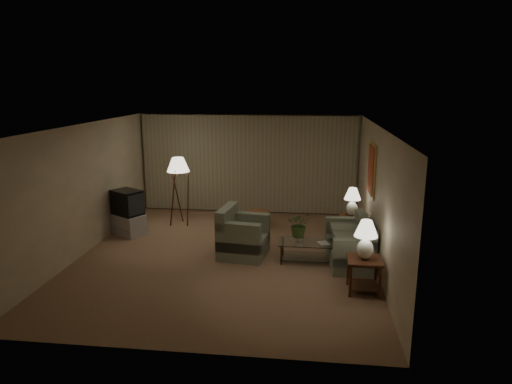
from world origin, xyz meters
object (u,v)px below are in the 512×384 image
tv_cabinet (129,224)px  ottoman (258,219)px  sofa (349,245)px  table_lamp_far (352,199)px  side_table_near (364,269)px  vase (299,238)px  side_table_far (351,224)px  table_lamp_near (366,236)px  floor_lamp (179,190)px  crt_tv (127,202)px  armchair (244,237)px  coffee_table (306,248)px

tv_cabinet → ottoman: bearing=49.9°
sofa → tv_cabinet: size_ratio=1.86×
table_lamp_far → ottoman: (-2.22, 0.83, -0.79)m
side_table_near → ottoman: 4.09m
ottoman → vase: 2.45m
tv_cabinet → sofa: bearing=19.5°
sofa → table_lamp_far: size_ratio=2.63×
side_table_far → table_lamp_near: bearing=-90.0°
table_lamp_far → ottoman: 2.50m
floor_lamp → vase: floor_lamp is taller
sofa → tv_cabinet: sofa is taller
crt_tv → floor_lamp: floor_lamp is taller
table_lamp_far → side_table_near: bearing=-90.0°
floor_lamp → side_table_far: bearing=-10.2°
crt_tv → ottoman: size_ratio=1.42×
side_table_far → tv_cabinet: 5.20m
armchair → ottoman: (0.07, 2.00, -0.21)m
side_table_near → tv_cabinet: size_ratio=0.66×
side_table_far → coffee_table: bearing=-126.3°
armchair → vase: size_ratio=7.36×
coffee_table → crt_tv: 4.41m
side_table_near → table_lamp_far: size_ratio=0.93×
side_table_near → table_lamp_near: bearing=-153.4°
tv_cabinet → floor_lamp: bearing=74.0°
sofa → floor_lamp: floor_lamp is taller
armchair → vase: armchair is taller
crt_tv → armchair: bearing=12.3°
sofa → ottoman: size_ratio=2.90×
side_table_far → armchair: bearing=-152.8°
table_lamp_far → vase: (-1.14, -1.35, -0.48)m
ottoman → table_lamp_near: bearing=-57.0°
sofa → ottoman: 2.94m
table_lamp_near → table_lamp_far: (0.00, 2.60, -0.02)m
table_lamp_far → ottoman: bearing=159.6°
armchair → ottoman: size_ratio=2.07×
ottoman → crt_tv: bearing=-161.9°
side_table_far → floor_lamp: (-4.20, 0.76, 0.50)m
tv_cabinet → table_lamp_near: bearing=6.6°
table_lamp_far → crt_tv: 5.21m
side_table_near → side_table_far: same height
crt_tv → ottoman: bearing=49.9°
side_table_far → floor_lamp: floor_lamp is taller
ottoman → tv_cabinet: bearing=-161.9°
armchair → side_table_far: size_ratio=2.01×
table_lamp_near → floor_lamp: bearing=141.4°
floor_lamp → table_lamp_near: bearing=-38.6°
floor_lamp → vase: (3.06, -2.11, -0.41)m
table_lamp_far → crt_tv: (-5.20, -0.14, -0.19)m
table_lamp_far → crt_tv: size_ratio=0.78×
side_table_far → coffee_table: 1.68m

